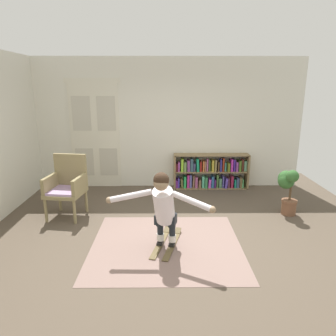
{
  "coord_description": "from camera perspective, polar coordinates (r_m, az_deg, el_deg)",
  "views": [
    {
      "loc": [
        -0.07,
        -4.31,
        2.27
      ],
      "look_at": [
        -0.03,
        0.25,
        1.05
      ],
      "focal_mm": 32.6,
      "sensor_mm": 36.0,
      "label": 1
    }
  ],
  "objects": [
    {
      "name": "ground_plane",
      "position": [
        4.88,
        0.39,
        -12.77
      ],
      "size": [
        7.2,
        7.2,
        0.0
      ],
      "primitive_type": "plane",
      "color": "brown"
    },
    {
      "name": "back_wall",
      "position": [
        6.96,
        0.09,
        8.22
      ],
      "size": [
        6.0,
        0.1,
        2.9
      ],
      "primitive_type": "cube",
      "color": "silver",
      "rests_on": "ground"
    },
    {
      "name": "double_door",
      "position": [
        7.12,
        -13.45,
        6.17
      ],
      "size": [
        1.22,
        0.05,
        2.45
      ],
      "color": "beige",
      "rests_on": "ground"
    },
    {
      "name": "rug",
      "position": [
        4.65,
        -0.33,
        -14.18
      ],
      "size": [
        2.19,
        1.98,
        0.01
      ],
      "primitive_type": "cube",
      "color": "#836961",
      "rests_on": "ground"
    },
    {
      "name": "bookshelf",
      "position": [
        7.05,
        7.89,
        -0.94
      ],
      "size": [
        1.7,
        0.3,
        0.79
      ],
      "color": "olive",
      "rests_on": "ground"
    },
    {
      "name": "wicker_chair",
      "position": [
        5.73,
        -18.36,
        -2.95
      ],
      "size": [
        0.68,
        0.68,
        1.1
      ],
      "color": "#8D7E54",
      "rests_on": "ground"
    },
    {
      "name": "potted_plant",
      "position": [
        5.94,
        21.46,
        -3.21
      ],
      "size": [
        0.35,
        0.44,
        0.86
      ],
      "color": "brown",
      "rests_on": "ground"
    },
    {
      "name": "skis_pair",
      "position": [
        4.67,
        -0.23,
        -13.79
      ],
      "size": [
        0.49,
        0.95,
        0.07
      ],
      "color": "brown",
      "rests_on": "rug"
    },
    {
      "name": "person_skier",
      "position": [
        4.22,
        -0.83,
        -6.86
      ],
      "size": [
        1.45,
        0.74,
        1.12
      ],
      "color": "white",
      "rests_on": "skis_pair"
    }
  ]
}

